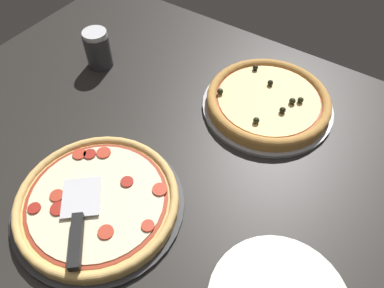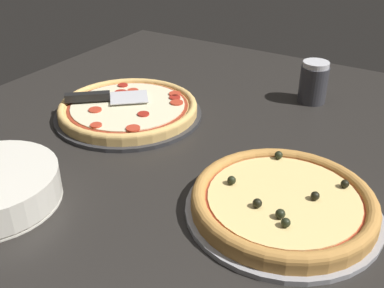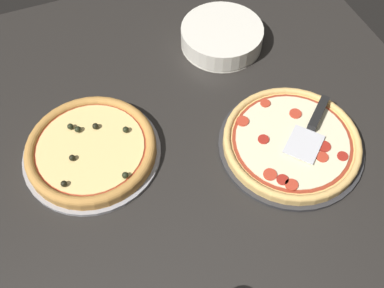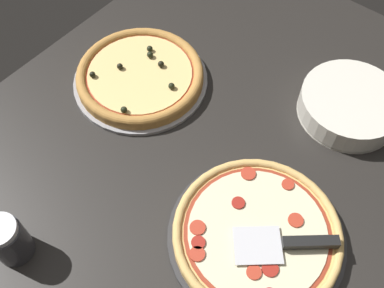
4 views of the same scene
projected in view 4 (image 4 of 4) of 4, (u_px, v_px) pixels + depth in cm
name	position (u px, v px, depth cm)	size (l,w,h in cm)	color
ground_plane	(216.00, 178.00, 105.06)	(148.46, 123.05, 3.60)	black
pizza_pan_front	(256.00, 237.00, 94.70)	(37.63, 37.63, 1.00)	#2D2D30
pizza_front	(257.00, 233.00, 93.05)	(35.37, 35.37, 2.82)	#DBAD60
pizza_pan_back	(141.00, 80.00, 118.60)	(35.31, 35.31, 1.00)	#939399
pizza_back	(140.00, 75.00, 116.79)	(33.19, 33.19, 4.15)	#B77F3D
serving_spatula	(296.00, 243.00, 89.67)	(17.52, 19.31, 2.00)	silver
plate_stack	(350.00, 105.00, 110.70)	(24.82, 24.82, 6.30)	silver
parmesan_shaker	(8.00, 240.00, 88.98)	(7.59, 7.59, 11.37)	#333338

